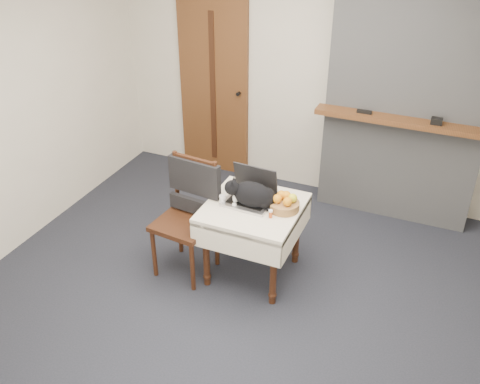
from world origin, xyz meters
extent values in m
plane|color=black|center=(0.00, 0.00, 0.00)|extent=(4.50, 4.50, 0.00)
cube|color=beige|center=(0.00, 2.00, 1.30)|extent=(4.50, 0.02, 2.60)
cube|color=beige|center=(-2.25, 0.00, 1.30)|extent=(0.02, 4.00, 2.60)
cube|color=brown|center=(-1.20, 1.98, 1.00)|extent=(0.82, 0.05, 2.00)
cube|color=#32180D|center=(-1.20, 1.95, 1.00)|extent=(0.06, 0.01, 1.70)
cylinder|color=black|center=(-0.88, 1.93, 1.00)|extent=(0.04, 0.06, 0.04)
cube|color=gray|center=(0.90, 1.85, 1.30)|extent=(1.50, 0.30, 2.60)
cube|color=brown|center=(0.90, 1.61, 1.10)|extent=(1.62, 0.18, 0.05)
cube|color=black|center=(0.55, 1.61, 1.14)|extent=(0.14, 0.04, 0.03)
cube|color=black|center=(1.20, 1.61, 1.16)|extent=(0.10, 0.07, 0.06)
cylinder|color=#32180D|center=(-0.34, 0.01, 0.32)|extent=(0.06, 0.06, 0.64)
sphere|color=#32180D|center=(-0.34, 0.01, 0.08)|extent=(0.07, 0.07, 0.07)
cylinder|color=#32180D|center=(0.26, 0.01, 0.32)|extent=(0.06, 0.06, 0.64)
sphere|color=#32180D|center=(0.26, 0.01, 0.08)|extent=(0.07, 0.07, 0.07)
cylinder|color=#32180D|center=(-0.34, 0.61, 0.32)|extent=(0.06, 0.06, 0.64)
sphere|color=#32180D|center=(-0.34, 0.61, 0.08)|extent=(0.07, 0.07, 0.07)
cylinder|color=#32180D|center=(0.26, 0.61, 0.32)|extent=(0.06, 0.06, 0.64)
sphere|color=#32180D|center=(0.26, 0.61, 0.08)|extent=(0.07, 0.07, 0.07)
cube|color=white|center=(-0.04, 0.31, 0.67)|extent=(0.78, 0.78, 0.06)
cube|color=white|center=(-0.04, -0.08, 0.56)|extent=(0.78, 0.01, 0.22)
cube|color=white|center=(-0.04, 0.69, 0.56)|extent=(0.78, 0.01, 0.22)
cube|color=white|center=(-0.43, 0.31, 0.56)|extent=(0.01, 0.78, 0.22)
cube|color=white|center=(0.34, 0.31, 0.56)|extent=(0.01, 0.78, 0.22)
cube|color=#B7B7BC|center=(-0.10, 0.31, 0.71)|extent=(0.40, 0.29, 0.02)
cube|color=black|center=(-0.10, 0.31, 0.73)|extent=(0.33, 0.20, 0.00)
cube|color=black|center=(-0.09, 0.48, 0.86)|extent=(0.39, 0.09, 0.27)
cube|color=#AECEFF|center=(-0.09, 0.47, 0.86)|extent=(0.36, 0.07, 0.24)
ellipsoid|color=black|center=(-0.05, 0.30, 0.81)|extent=(0.38, 0.27, 0.22)
ellipsoid|color=black|center=(0.05, 0.33, 0.79)|extent=(0.22, 0.23, 0.18)
sphere|color=black|center=(-0.22, 0.26, 0.86)|extent=(0.15, 0.15, 0.12)
ellipsoid|color=white|center=(-0.26, 0.25, 0.83)|extent=(0.07, 0.08, 0.06)
ellipsoid|color=white|center=(-0.19, 0.27, 0.77)|extent=(0.07, 0.08, 0.09)
cone|color=black|center=(-0.20, 0.23, 0.92)|extent=(0.05, 0.06, 0.05)
cone|color=black|center=(-0.21, 0.30, 0.92)|extent=(0.05, 0.06, 0.05)
cylinder|color=black|center=(0.14, 0.27, 0.73)|extent=(0.19, 0.06, 0.04)
sphere|color=white|center=(-0.18, 0.23, 0.72)|extent=(0.04, 0.04, 0.04)
sphere|color=white|center=(-0.20, 0.31, 0.72)|extent=(0.04, 0.04, 0.04)
cylinder|color=white|center=(-0.30, 0.26, 0.73)|extent=(0.06, 0.06, 0.06)
cylinder|color=#AC4115|center=(0.15, 0.20, 0.73)|extent=(0.03, 0.03, 0.06)
cylinder|color=white|center=(0.15, 0.20, 0.76)|extent=(0.03, 0.03, 0.01)
cylinder|color=#A17741|center=(0.21, 0.36, 0.74)|extent=(0.25, 0.25, 0.07)
sphere|color=orange|center=(0.15, 0.33, 0.81)|extent=(0.07, 0.07, 0.07)
sphere|color=orange|center=(0.25, 0.32, 0.81)|extent=(0.07, 0.07, 0.07)
sphere|color=orange|center=(0.21, 0.41, 0.81)|extent=(0.07, 0.07, 0.07)
sphere|color=#CAD021|center=(0.27, 0.39, 0.81)|extent=(0.07, 0.07, 0.07)
sphere|color=orange|center=(0.17, 0.40, 0.81)|extent=(0.07, 0.07, 0.07)
cube|color=black|center=(0.10, 0.35, 0.70)|extent=(0.14, 0.03, 0.01)
cube|color=#32180D|center=(-0.60, 0.11, 0.50)|extent=(0.51, 0.51, 0.04)
cylinder|color=#32180D|center=(-0.82, -0.07, 0.25)|extent=(0.04, 0.04, 0.50)
cylinder|color=#32180D|center=(-0.42, -0.10, 0.25)|extent=(0.04, 0.04, 0.50)
cylinder|color=#32180D|center=(-0.78, 0.33, 0.25)|extent=(0.04, 0.04, 0.50)
cylinder|color=#32180D|center=(-0.38, 0.29, 0.25)|extent=(0.04, 0.04, 0.50)
cylinder|color=#32180D|center=(-0.78, 0.33, 0.77)|extent=(0.04, 0.04, 0.55)
cylinder|color=#32180D|center=(-0.38, 0.29, 0.77)|extent=(0.04, 0.04, 0.55)
cube|color=#32180D|center=(-0.58, 0.31, 0.88)|extent=(0.40, 0.07, 0.31)
cube|color=black|center=(-0.58, 0.30, 0.86)|extent=(0.49, 0.11, 0.31)
camera|label=1|loc=(1.33, -3.17, 3.06)|focal=40.00mm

